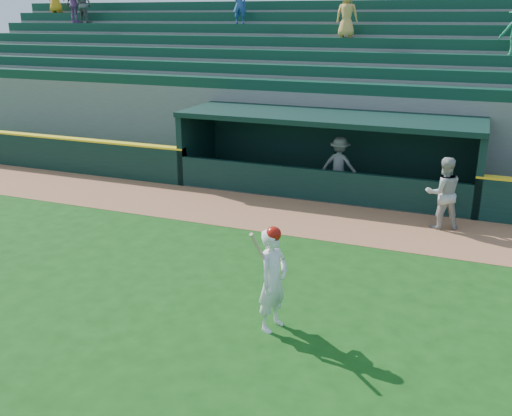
# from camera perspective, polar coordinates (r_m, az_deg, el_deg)

# --- Properties ---
(ground) EXTENTS (120.00, 120.00, 0.00)m
(ground) POSITION_cam_1_polar(r_m,az_deg,el_deg) (11.87, -2.88, -8.27)
(ground) COLOR #124110
(ground) RESTS_ON ground
(warning_track) EXTENTS (40.00, 3.00, 0.01)m
(warning_track) POSITION_cam_1_polar(r_m,az_deg,el_deg) (16.09, 4.33, -0.88)
(warning_track) COLOR #955D3B
(warning_track) RESTS_ON ground
(field_wall_left) EXTENTS (15.50, 0.30, 1.20)m
(field_wall_left) POSITION_cam_1_polar(r_m,az_deg,el_deg) (23.72, -23.90, 5.44)
(field_wall_left) COLOR black
(field_wall_left) RESTS_ON ground
(wall_stripe_left) EXTENTS (15.50, 0.32, 0.06)m
(wall_stripe_left) POSITION_cam_1_polar(r_m,az_deg,el_deg) (23.60, -24.10, 6.93)
(wall_stripe_left) COLOR yellow
(wall_stripe_left) RESTS_ON field_wall_left
(dugout_player_front) EXTENTS (1.14, 1.03, 1.93)m
(dugout_player_front) POSITION_cam_1_polar(r_m,az_deg,el_deg) (15.73, 18.21, 1.43)
(dugout_player_front) COLOR #AAABA5
(dugout_player_front) RESTS_ON ground
(dugout_player_inside) EXTENTS (1.17, 0.69, 1.78)m
(dugout_player_inside) POSITION_cam_1_polar(r_m,az_deg,el_deg) (18.33, 8.33, 4.30)
(dugout_player_inside) COLOR gray
(dugout_player_inside) RESTS_ON ground
(dugout) EXTENTS (9.40, 2.80, 2.46)m
(dugout) POSITION_cam_1_polar(r_m,az_deg,el_deg) (18.60, 7.33, 6.04)
(dugout) COLOR slate
(dugout) RESTS_ON ground
(stands) EXTENTS (34.50, 6.25, 7.61)m
(stands) POSITION_cam_1_polar(r_m,az_deg,el_deg) (22.82, 10.37, 10.86)
(stands) COLOR slate
(stands) RESTS_ON ground
(batter_at_plate) EXTENTS (0.61, 0.87, 1.97)m
(batter_at_plate) POSITION_cam_1_polar(r_m,az_deg,el_deg) (10.13, 1.70, -7.08)
(batter_at_plate) COLOR white
(batter_at_plate) RESTS_ON ground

